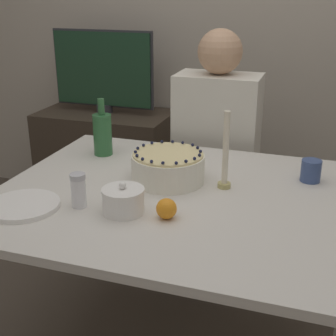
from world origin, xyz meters
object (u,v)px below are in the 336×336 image
(candle, at_px, (225,157))
(bottle, at_px, (103,133))
(sugar_shaker, at_px, (79,190))
(cake, at_px, (168,167))
(tv_monitor, at_px, (103,70))
(person_man_blue_shirt, at_px, (215,171))
(sugar_bowl, at_px, (123,200))

(candle, height_order, bottle, candle)
(sugar_shaker, bearing_deg, cake, 55.31)
(sugar_shaker, bearing_deg, tv_monitor, 112.45)
(candle, bearing_deg, sugar_shaker, -144.03)
(bottle, height_order, person_man_blue_shirt, person_man_blue_shirt)
(sugar_shaker, bearing_deg, candle, 35.97)
(cake, height_order, sugar_shaker, cake)
(sugar_shaker, bearing_deg, sugar_bowl, 2.81)
(cake, xyz_separation_m, candle, (0.21, 0.00, 0.06))
(cake, relative_size, sugar_shaker, 2.35)
(bottle, bearing_deg, candle, -18.19)
(cake, height_order, person_man_blue_shirt, person_man_blue_shirt)
(bottle, bearing_deg, cake, -28.19)
(sugar_shaker, distance_m, person_man_blue_shirt, 0.99)
(cake, bearing_deg, candle, 1.25)
(sugar_bowl, relative_size, sugar_shaker, 1.19)
(sugar_shaker, relative_size, person_man_blue_shirt, 0.09)
(sugar_bowl, bearing_deg, cake, 79.76)
(bottle, relative_size, person_man_blue_shirt, 0.20)
(candle, bearing_deg, sugar_bowl, -131.73)
(cake, height_order, bottle, bottle)
(sugar_shaker, xyz_separation_m, bottle, (-0.15, 0.49, 0.04))
(cake, relative_size, candle, 0.96)
(person_man_blue_shirt, bearing_deg, sugar_bowl, 83.94)
(sugar_shaker, height_order, bottle, bottle)
(cake, height_order, candle, candle)
(cake, bearing_deg, tv_monitor, 126.34)
(sugar_bowl, relative_size, candle, 0.49)
(sugar_bowl, xyz_separation_m, tv_monitor, (-0.71, 1.32, 0.17))
(sugar_bowl, height_order, candle, candle)
(sugar_bowl, bearing_deg, sugar_shaker, -177.19)
(cake, distance_m, bottle, 0.41)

